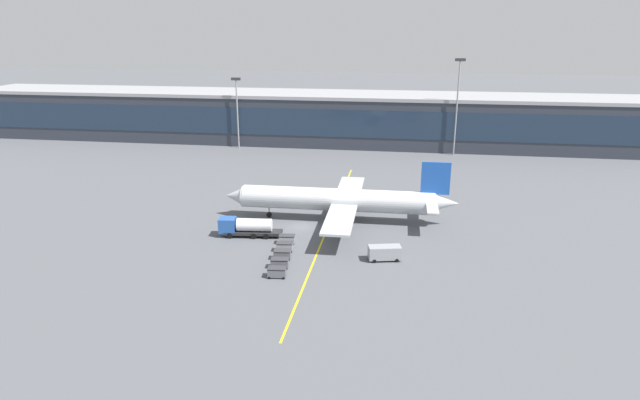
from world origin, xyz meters
The scene contains 13 objects.
ground_plane centered at (0.00, 0.00, 0.00)m, with size 700.00×700.00×0.00m, color #515459.
apron_lead_in_line centered at (4.65, 2.00, 0.00)m, with size 0.30×80.00×0.01m, color yellow.
terminal_building centered at (-13.47, 75.69, 7.65)m, with size 213.84×22.10×15.26m.
main_airliner centered at (6.13, 4.16, 4.09)m, with size 43.45×34.35×11.80m.
fuel_tanker centered at (-8.63, -6.23, 1.75)m, with size 11.00×3.63×3.25m.
crew_van centered at (15.29, -12.71, 1.31)m, with size 5.35×3.19×2.30m.
baggage_cart_0 centered at (0.30, -21.16, 0.78)m, with size 2.79×1.86×1.48m.
baggage_cart_1 centered at (-0.02, -17.98, 0.78)m, with size 2.79×1.86×1.48m.
baggage_cart_2 centered at (-0.34, -14.79, 0.78)m, with size 2.79×1.86×1.48m.
baggage_cart_3 centered at (-0.66, -11.61, 0.78)m, with size 2.79×1.86×1.48m.
baggage_cart_4 centered at (-0.98, -8.42, 0.78)m, with size 2.79×1.86×1.48m.
apron_light_mast_0 centered at (31.45, 63.73, 15.30)m, with size 2.80×0.50×26.53m.
apron_light_mast_1 centered at (-31.45, 63.73, 12.22)m, with size 2.80×0.50×20.59m.
Camera 1 is at (17.62, -90.98, 34.57)m, focal length 30.56 mm.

